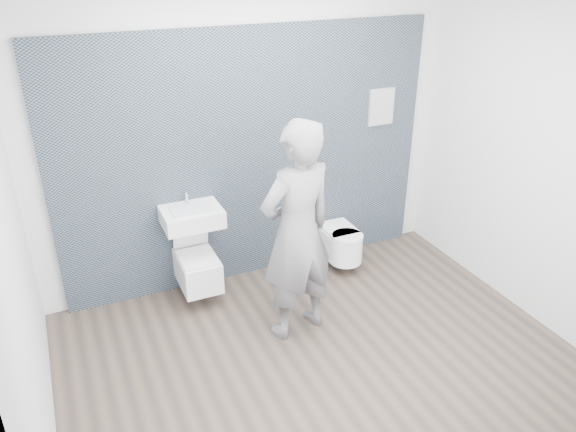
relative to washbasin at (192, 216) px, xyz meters
name	(u,v)px	position (x,y,z in m)	size (l,w,h in m)	color
ground	(318,356)	(0.65, -1.24, -0.84)	(4.00, 4.00, 0.00)	#4F3F34
room_shell	(324,154)	(0.65, -1.24, 0.90)	(4.00, 4.00, 4.00)	silver
tile_wall	(254,269)	(0.65, 0.23, -0.84)	(3.60, 0.06, 2.40)	black
washbasin	(192,216)	(0.00, 0.00, 0.00)	(0.52, 0.39, 0.39)	white
toilet_square	(197,268)	(0.00, -0.05, -0.51)	(0.34, 0.50, 0.66)	white
toilet_rounded	(341,243)	(1.49, -0.09, -0.56)	(0.33, 0.56, 0.30)	white
info_placard	(371,244)	(2.03, 0.18, -0.84)	(0.27, 0.03, 0.36)	white
visitor	(297,233)	(0.64, -0.84, 0.10)	(0.69, 0.45, 1.88)	gray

